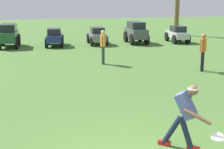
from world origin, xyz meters
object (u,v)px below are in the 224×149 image
object	(u,v)px
parked_car_slot_g	(177,34)
parked_car_slot_e	(97,36)
frisbee_in_flight	(218,137)
parked_car_slot_d	(54,37)
parked_car_slot_c	(9,35)
parked_car_slot_f	(136,32)
teammate_midfield	(103,44)
teammate_near_sideline	(203,49)
frisbee_thrower	(185,113)

from	to	relation	value
parked_car_slot_g	parked_car_slot_e	bearing A→B (deg)	177.01
frisbee_in_flight	parked_car_slot_d	xyz separation A→B (m)	(-2.05, 15.96, 0.08)
parked_car_slot_d	parked_car_slot_c	bearing A→B (deg)	177.00
parked_car_slot_d	parked_car_slot_e	xyz separation A→B (m)	(2.71, 0.14, 0.00)
frisbee_in_flight	parked_car_slot_c	bearing A→B (deg)	106.49
parked_car_slot_c	parked_car_slot_d	bearing A→B (deg)	-3.00
frisbee_in_flight	parked_car_slot_e	xyz separation A→B (m)	(0.66, 16.10, 0.08)
parked_car_slot_d	parked_car_slot_f	world-z (taller)	parked_car_slot_f
teammate_midfield	parked_car_slot_g	world-z (taller)	teammate_midfield
parked_car_slot_c	parked_car_slot_f	size ratio (longest dim) A/B	1.01
teammate_near_sideline	parked_car_slot_d	world-z (taller)	teammate_near_sideline
frisbee_thrower	parked_car_slot_d	xyz separation A→B (m)	(-1.63, 15.35, -0.22)
parked_car_slot_e	parked_car_slot_f	world-z (taller)	parked_car_slot_f
parked_car_slot_f	parked_car_slot_g	size ratio (longest dim) A/B	1.05
frisbee_in_flight	parked_car_slot_g	distance (m)	16.94
parked_car_slot_e	parked_car_slot_g	bearing A→B (deg)	-2.99
frisbee_in_flight	teammate_near_sideline	bearing A→B (deg)	64.58
teammate_near_sideline	parked_car_slot_f	world-z (taller)	teammate_near_sideline
teammate_midfield	parked_car_slot_c	size ratio (longest dim) A/B	0.65
teammate_midfield	parked_car_slot_d	size ratio (longest dim) A/B	0.68
parked_car_slot_f	parked_car_slot_g	world-z (taller)	parked_car_slot_f
frisbee_thrower	parked_car_slot_e	distance (m)	15.53
frisbee_thrower	teammate_midfield	size ratio (longest dim) A/B	0.89
teammate_midfield	parked_car_slot_g	distance (m)	8.79
parked_car_slot_d	parked_car_slot_g	xyz separation A→B (m)	(8.11, -0.14, 0.00)
frisbee_thrower	parked_car_slot_c	world-z (taller)	parked_car_slot_c
frisbee_thrower	teammate_near_sideline	size ratio (longest dim) A/B	0.89
frisbee_thrower	parked_car_slot_e	bearing A→B (deg)	86.03
frisbee_in_flight	teammate_midfield	xyz separation A→B (m)	(-0.25, 9.71, 0.46)
frisbee_thrower	parked_car_slot_f	xyz separation A→B (m)	(3.67, 15.45, -0.05)
parked_car_slot_e	frisbee_in_flight	bearing A→B (deg)	-92.35
parked_car_slot_c	parked_car_slot_g	size ratio (longest dim) A/B	1.07
teammate_near_sideline	parked_car_slot_g	xyz separation A→B (m)	(2.57, 8.47, -0.38)
teammate_midfield	parked_car_slot_f	bearing A→B (deg)	61.07
parked_car_slot_f	parked_car_slot_g	xyz separation A→B (m)	(2.81, -0.24, -0.18)
teammate_near_sideline	parked_car_slot_c	distance (m)	12.04
teammate_midfield	parked_car_slot_e	size ratio (longest dim) A/B	0.70
frisbee_in_flight	teammate_midfield	size ratio (longest dim) A/B	0.24
teammate_midfield	frisbee_in_flight	bearing A→B (deg)	-88.50
parked_car_slot_f	teammate_midfield	bearing A→B (deg)	-118.93
parked_car_slot_e	parked_car_slot_c	bearing A→B (deg)	-179.98
teammate_near_sideline	parked_car_slot_g	bearing A→B (deg)	73.11
frisbee_in_flight	parked_car_slot_f	distance (m)	16.38
frisbee_thrower	parked_car_slot_c	size ratio (longest dim) A/B	0.58
frisbee_thrower	teammate_near_sideline	distance (m)	7.79
frisbee_in_flight	parked_car_slot_d	bearing A→B (deg)	97.32
frisbee_thrower	parked_car_slot_f	world-z (taller)	parked_car_slot_f
frisbee_thrower	teammate_midfield	xyz separation A→B (m)	(0.16, 9.11, 0.15)
frisbee_thrower	teammate_midfield	world-z (taller)	teammate_midfield
frisbee_thrower	parked_car_slot_d	bearing A→B (deg)	96.08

